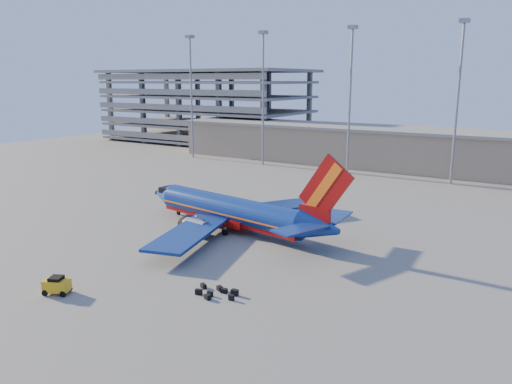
% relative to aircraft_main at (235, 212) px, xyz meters
% --- Properties ---
extents(ground, '(220.00, 220.00, 0.00)m').
position_rel_aircraft_main_xyz_m(ground, '(2.00, -1.70, -2.35)').
color(ground, slate).
rests_on(ground, ground).
extents(terminal_building, '(122.00, 16.00, 8.50)m').
position_rel_aircraft_main_xyz_m(terminal_building, '(12.00, 56.30, 1.97)').
color(terminal_building, gray).
rests_on(terminal_building, ground).
extents(parking_garage, '(62.00, 32.00, 21.40)m').
position_rel_aircraft_main_xyz_m(parking_garage, '(-60.00, 72.35, 9.38)').
color(parking_garage, slate).
rests_on(parking_garage, ground).
extents(light_mast_row, '(101.60, 1.60, 28.65)m').
position_rel_aircraft_main_xyz_m(light_mast_row, '(7.00, 44.30, 15.21)').
color(light_mast_row, gray).
rests_on(light_mast_row, ground).
extents(aircraft_main, '(32.31, 30.86, 10.99)m').
position_rel_aircraft_main_xyz_m(aircraft_main, '(0.00, 0.00, 0.00)').
color(aircraft_main, navy).
rests_on(aircraft_main, ground).
extents(baggage_tug, '(2.57, 2.14, 1.59)m').
position_rel_aircraft_main_xyz_m(baggage_tug, '(-2.39, -24.26, -1.52)').
color(baggage_tug, gold).
rests_on(baggage_tug, ground).
extents(luggage_pile, '(4.24, 2.64, 0.55)m').
position_rel_aircraft_main_xyz_m(luggage_pile, '(9.65, -16.85, -2.12)').
color(luggage_pile, black).
rests_on(luggage_pile, ground).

